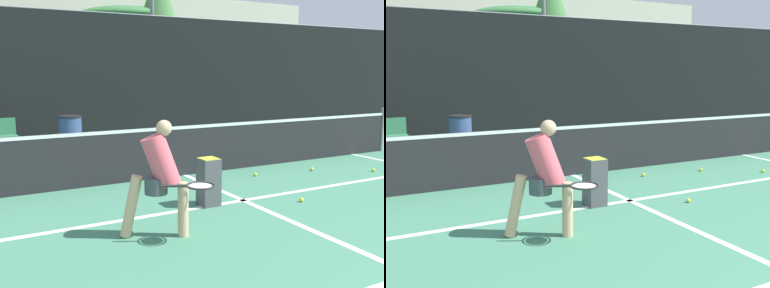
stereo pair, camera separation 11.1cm
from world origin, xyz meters
TOP-DOWN VIEW (x-y plane):
  - court_service_line at (0.00, 5.30)m, footprint 8.25×0.10m
  - court_center_mark at (0.00, 4.82)m, footprint 0.10×4.84m
  - net at (0.00, 7.24)m, footprint 11.09×0.09m
  - fence_back at (0.00, 12.10)m, footprint 24.00×0.06m
  - player_practicing at (-1.74, 4.53)m, footprint 1.02×0.90m
  - tennis_ball_scattered_1 at (3.41, 5.71)m, footprint 0.07×0.07m
  - tennis_ball_scattered_3 at (0.74, 4.82)m, footprint 0.07×0.07m
  - tennis_ball_scattered_4 at (2.40, 6.36)m, footprint 0.07×0.07m
  - tennis_ball_scattered_10 at (1.13, 6.52)m, footprint 0.07×0.07m
  - ball_hopper at (-0.59, 5.36)m, footprint 0.28×0.28m
  - trash_bin at (-1.27, 10.88)m, footprint 0.57×0.57m
  - parked_car at (-0.78, 15.02)m, footprint 1.72×4.56m
  - tree_west at (3.72, 20.34)m, footprint 4.49×4.49m
  - tree_mid at (4.66, 18.67)m, footprint 2.51×2.51m
  - building_far at (0.00, 25.76)m, footprint 36.00×2.40m

SIDE VIEW (x-z plane):
  - court_service_line at x=0.00m, z-range 0.00..0.01m
  - court_center_mark at x=0.00m, z-range 0.00..0.01m
  - tennis_ball_scattered_1 at x=3.41m, z-range 0.00..0.07m
  - tennis_ball_scattered_3 at x=0.74m, z-range 0.00..0.07m
  - tennis_ball_scattered_4 at x=2.40m, z-range 0.00..0.07m
  - tennis_ball_scattered_10 at x=1.13m, z-range 0.00..0.07m
  - ball_hopper at x=-0.59m, z-range 0.02..0.73m
  - trash_bin at x=-1.27m, z-range 0.00..0.88m
  - net at x=0.00m, z-range -0.02..1.05m
  - parked_car at x=-0.78m, z-range -0.11..1.28m
  - player_practicing at x=-1.74m, z-range 0.06..1.47m
  - fence_back at x=0.00m, z-range -0.01..3.55m
  - building_far at x=0.00m, z-range 0.00..6.39m
  - tree_west at x=3.72m, z-range 1.95..6.83m
  - tree_mid at x=4.66m, z-range 1.37..8.07m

